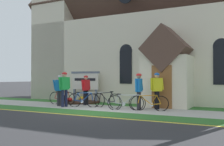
# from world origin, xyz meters

# --- Properties ---
(ground) EXTENTS (140.00, 140.00, 0.00)m
(ground) POSITION_xyz_m (0.00, 4.00, 0.00)
(ground) COLOR #2B2B2D
(sidewalk_slab) EXTENTS (32.00, 2.40, 0.01)m
(sidewalk_slab) POSITION_xyz_m (-0.51, 1.61, 0.01)
(sidewalk_slab) COLOR #A8A59E
(sidewalk_slab) RESTS_ON ground
(grass_verge) EXTENTS (32.00, 1.41, 0.01)m
(grass_verge) POSITION_xyz_m (-0.51, -0.29, 0.00)
(grass_verge) COLOR #2D6628
(grass_verge) RESTS_ON ground
(church_lawn) EXTENTS (24.00, 1.54, 0.01)m
(church_lawn) POSITION_xyz_m (-0.51, 3.58, 0.00)
(church_lawn) COLOR #2D6628
(church_lawn) RESTS_ON ground
(curb_paint_stripe) EXTENTS (28.00, 0.16, 0.01)m
(curb_paint_stripe) POSITION_xyz_m (-0.51, -1.15, 0.00)
(curb_paint_stripe) COLOR yellow
(curb_paint_stripe) RESTS_ON ground
(church_building) EXTENTS (15.38, 11.14, 13.66)m
(church_building) POSITION_xyz_m (-0.95, 8.72, 4.77)
(church_building) COLOR beige
(church_building) RESTS_ON ground
(church_sign) EXTENTS (1.93, 0.23, 1.87)m
(church_sign) POSITION_xyz_m (-3.00, 3.82, 1.25)
(church_sign) COLOR slate
(church_sign) RESTS_ON ground
(flower_bed) EXTENTS (2.24, 2.24, 0.34)m
(flower_bed) POSITION_xyz_m (-3.03, 3.38, 0.08)
(flower_bed) COLOR #382319
(flower_bed) RESTS_ON ground
(bicycle_yellow) EXTENTS (1.59, 0.63, 0.78)m
(bicycle_yellow) POSITION_xyz_m (0.88, 1.35, 0.36)
(bicycle_yellow) COLOR black
(bicycle_yellow) RESTS_ON ground
(bicycle_silver) EXTENTS (1.75, 0.50, 0.86)m
(bicycle_silver) POSITION_xyz_m (-0.32, 1.74, 0.39)
(bicycle_silver) COLOR black
(bicycle_silver) RESTS_ON ground
(bicycle_blue) EXTENTS (1.70, 0.12, 0.78)m
(bicycle_blue) POSITION_xyz_m (-3.38, 2.07, 0.37)
(bicycle_blue) COLOR black
(bicycle_blue) RESTS_ON ground
(bicycle_black) EXTENTS (1.68, 0.50, 0.79)m
(bicycle_black) POSITION_xyz_m (1.97, 1.58, 0.36)
(bicycle_black) COLOR black
(bicycle_black) RESTS_ON ground
(bicycle_orange) EXTENTS (1.64, 0.49, 0.79)m
(bicycle_orange) POSITION_xyz_m (-1.56, 1.51, 0.37)
(bicycle_orange) COLOR black
(bicycle_orange) RESTS_ON ground
(cyclist_in_white_jersey) EXTENTS (0.26, 0.71, 1.61)m
(cyclist_in_white_jersey) POSITION_xyz_m (-2.02, 2.42, 0.94)
(cyclist_in_white_jersey) COLOR black
(cyclist_in_white_jersey) RESTS_ON ground
(cyclist_in_orange_jersey) EXTENTS (0.31, 0.72, 1.78)m
(cyclist_in_orange_jersey) POSITION_xyz_m (-2.44, 1.08, 1.06)
(cyclist_in_orange_jersey) COLOR #191E38
(cyclist_in_orange_jersey) RESTS_ON ground
(cyclist_in_green_jersey) EXTENTS (0.60, 0.45, 1.62)m
(cyclist_in_green_jersey) POSITION_xyz_m (-2.97, 1.35, 0.94)
(cyclist_in_green_jersey) COLOR #2D2D33
(cyclist_in_green_jersey) RESTS_ON ground
(cyclist_in_yellow_jersey) EXTENTS (0.48, 0.61, 1.73)m
(cyclist_in_yellow_jersey) POSITION_xyz_m (2.09, 2.27, 1.02)
(cyclist_in_yellow_jersey) COLOR black
(cyclist_in_yellow_jersey) RESTS_ON ground
(cyclist_in_blue_jersey) EXTENTS (0.29, 0.76, 1.70)m
(cyclist_in_blue_jersey) POSITION_xyz_m (1.39, 1.75, 1.00)
(cyclist_in_blue_jersey) COLOR #2D2D33
(cyclist_in_blue_jersey) RESTS_ON ground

